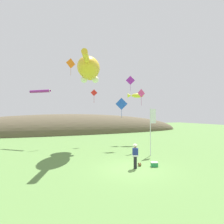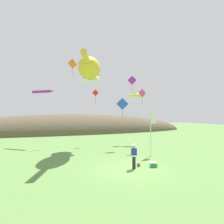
% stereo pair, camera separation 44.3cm
% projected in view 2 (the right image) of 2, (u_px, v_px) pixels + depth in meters
% --- Properties ---
extents(ground_plane, '(120.00, 120.00, 0.00)m').
position_uv_depth(ground_plane, '(131.00, 169.00, 12.62)').
color(ground_plane, '#5B8442').
extents(distant_hill_ridge, '(55.33, 11.95, 8.18)m').
position_uv_depth(distant_hill_ridge, '(75.00, 132.00, 38.79)').
color(distant_hill_ridge, brown).
rests_on(distant_hill_ridge, ground).
extents(festival_attendant, '(0.49, 0.40, 1.77)m').
position_uv_depth(festival_attendant, '(134.00, 156.00, 12.66)').
color(festival_attendant, black).
rests_on(festival_attendant, ground).
extents(kite_spool, '(0.15, 0.26, 0.26)m').
position_uv_depth(kite_spool, '(139.00, 165.00, 13.23)').
color(kite_spool, olive).
rests_on(kite_spool, ground).
extents(picnic_cooler, '(0.56, 0.46, 0.36)m').
position_uv_depth(picnic_cooler, '(153.00, 165.00, 13.05)').
color(picnic_cooler, '#268C4C').
rests_on(picnic_cooler, ground).
extents(festival_banner_pole, '(0.66, 0.08, 4.54)m').
position_uv_depth(festival_banner_pole, '(152.00, 125.00, 16.71)').
color(festival_banner_pole, silver).
rests_on(festival_banner_pole, ground).
extents(kite_giant_cat, '(3.68, 8.08, 2.54)m').
position_uv_depth(kite_giant_cat, '(90.00, 70.00, 19.25)').
color(kite_giant_cat, gold).
extents(kite_fish_windsock, '(2.31, 1.40, 0.69)m').
position_uv_depth(kite_fish_windsock, '(137.00, 95.00, 24.30)').
color(kite_fish_windsock, yellow).
extents(kite_tube_streamer, '(2.66, 2.25, 0.44)m').
position_uv_depth(kite_tube_streamer, '(42.00, 91.00, 22.71)').
color(kite_tube_streamer, '#8C268C').
extents(kite_diamond_pink, '(1.00, 0.09, 1.90)m').
position_uv_depth(kite_diamond_pink, '(142.00, 93.00, 19.71)').
color(kite_diamond_pink, '#E53F8C').
extents(kite_diamond_violet, '(1.26, 0.48, 2.24)m').
position_uv_depth(kite_diamond_violet, '(132.00, 80.00, 25.40)').
color(kite_diamond_violet, purple).
extents(kite_diamond_blue, '(1.31, 0.55, 2.30)m').
position_uv_depth(kite_diamond_blue, '(122.00, 104.00, 20.26)').
color(kite_diamond_blue, blue).
extents(kite_diamond_red, '(0.86, 0.28, 1.80)m').
position_uv_depth(kite_diamond_red, '(95.00, 93.00, 23.35)').
color(kite_diamond_red, red).
extents(kite_diamond_orange, '(1.32, 0.52, 2.30)m').
position_uv_depth(kite_diamond_orange, '(72.00, 64.00, 23.82)').
color(kite_diamond_orange, orange).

